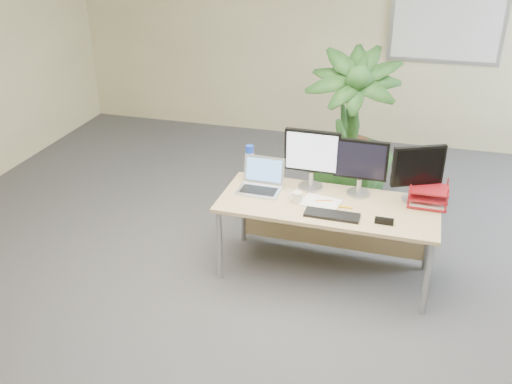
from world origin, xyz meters
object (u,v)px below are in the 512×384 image
(floor_plant, at_px, (347,150))
(monitor_left, at_px, (312,156))
(desk, at_px, (329,213))
(monitor_right, at_px, (361,164))
(laptop, at_px, (261,182))

(floor_plant, distance_m, monitor_left, 0.73)
(desk, xyz_separation_m, monitor_left, (-0.19, 0.14, 0.43))
(floor_plant, distance_m, monitor_right, 0.73)
(floor_plant, distance_m, laptop, 1.00)
(floor_plant, bearing_deg, monitor_right, -74.62)
(desk, distance_m, monitor_left, 0.49)
(monitor_left, distance_m, monitor_right, 0.40)
(floor_plant, xyz_separation_m, monitor_left, (-0.21, -0.68, 0.20))
(desk, height_order, monitor_left, monitor_left)
(desk, distance_m, floor_plant, 0.85)
(desk, bearing_deg, floor_plant, 88.61)
(monitor_right, distance_m, laptop, 0.82)
(floor_plant, xyz_separation_m, laptop, (-0.60, -0.80, -0.03))
(monitor_left, distance_m, laptop, 0.47)
(monitor_left, bearing_deg, floor_plant, 73.00)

